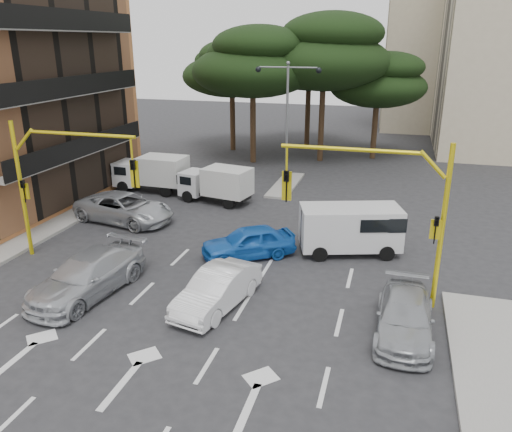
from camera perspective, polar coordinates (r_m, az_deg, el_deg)
The scene contains 19 objects.
ground at distance 18.95m, azimuth -7.47°, elevation -9.56°, with size 120.00×120.00×0.00m, color #28282B.
median_strip at distance 33.12m, azimuth 3.41°, elevation 3.57°, with size 1.40×6.00×0.15m, color gray.
apartment_beige_far at distance 59.43m, azimuth 22.93°, elevation 17.30°, with size 16.20×12.15×16.70m.
pine_left_near at distance 38.63m, azimuth -0.30°, elevation 17.22°, with size 9.15×9.15×10.23m.
pine_center at distance 39.50m, azimuth 7.91°, elevation 18.10°, with size 9.98×9.98×11.16m.
pine_left_far at distance 43.38m, azimuth -2.72°, elevation 16.53°, with size 8.32×8.32×9.30m.
pine_right at distance 41.21m, azimuth 13.89°, elevation 14.89°, with size 7.49×7.49×8.37m.
pine_back at distance 44.78m, azimuth 6.20°, elevation 17.43°, with size 9.15×9.15×10.23m.
signal_mast_right at distance 17.90m, azimuth 15.11°, elevation 1.70°, with size 5.79×0.37×6.00m.
signal_mast_left at distance 22.50m, azimuth -22.06°, elevation 4.53°, with size 5.79×0.37×6.00m.
street_lamp_center at distance 32.07m, azimuth 3.60°, elevation 12.81°, with size 4.16×0.36×7.77m.
car_white_hatch at distance 18.13m, azimuth -4.45°, elevation -8.34°, with size 1.48×4.24×1.40m, color silver.
car_blue_compact at distance 22.05m, azimuth -0.89°, elevation -3.01°, with size 1.67×4.15×1.41m, color blue.
car_silver_wagon at distance 19.97m, azimuth -18.71°, elevation -6.44°, with size 2.14×5.27×1.53m, color #ACAFB5.
car_silver_cross_a at distance 27.26m, azimuth -14.81°, elevation 0.90°, with size 2.50×5.41×1.50m, color #ADB0B6.
car_silver_parked at distance 17.25m, azimuth 16.63°, elevation -10.95°, with size 1.80×4.43×1.29m, color #A0A3A8.
van_white at distance 22.78m, azimuth 10.68°, elevation -1.54°, with size 1.99×4.40×2.20m, color silver, non-canonical shape.
box_truck_a at distance 32.32m, azimuth -11.87°, elevation 4.77°, with size 1.97×4.69×2.31m, color white, non-canonical shape.
box_truck_b at distance 29.58m, azimuth -4.62°, elevation 3.60°, with size 1.84×4.37×2.15m, color silver, non-canonical shape.
Camera 1 is at (6.84, -15.11, 9.15)m, focal length 35.00 mm.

